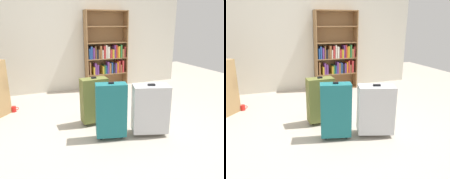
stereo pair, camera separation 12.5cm
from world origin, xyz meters
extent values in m
plane|color=#B2A899|center=(0.00, 0.00, 0.00)|extent=(8.97, 8.97, 0.00)
cube|color=beige|center=(0.00, 2.25, 1.30)|extent=(5.13, 0.10, 2.60)
cube|color=olive|center=(0.19, 2.04, 0.86)|extent=(0.02, 0.27, 1.72)
cube|color=olive|center=(1.12, 2.04, 0.86)|extent=(0.02, 0.27, 1.72)
cube|color=olive|center=(0.65, 2.17, 0.86)|extent=(0.94, 0.02, 1.72)
cube|color=olive|center=(0.65, 2.04, 0.01)|extent=(0.90, 0.25, 0.02)
cube|color=olive|center=(0.65, 2.04, 0.35)|extent=(0.90, 0.25, 0.02)
cube|color=olive|center=(0.65, 2.04, 0.70)|extent=(0.90, 0.25, 0.02)
cube|color=olive|center=(0.65, 2.04, 1.04)|extent=(0.90, 0.25, 0.02)
cube|color=olive|center=(0.65, 2.04, 1.38)|extent=(0.90, 0.25, 0.02)
cube|color=olive|center=(0.65, 2.04, 1.71)|extent=(0.90, 0.25, 0.02)
cube|color=brown|center=(0.25, 2.03, 0.50)|extent=(0.03, 0.22, 0.28)
cube|color=gold|center=(0.33, 2.03, 0.45)|extent=(0.03, 0.22, 0.17)
cube|color=#66337F|center=(0.37, 1.99, 0.49)|extent=(0.04, 0.16, 0.25)
cube|color=#66337F|center=(0.42, 2.02, 0.47)|extent=(0.04, 0.20, 0.21)
cube|color=gold|center=(0.54, 2.02, 0.45)|extent=(0.03, 0.20, 0.17)
cube|color=#2D7238|center=(0.58, 2.03, 0.46)|extent=(0.03, 0.23, 0.19)
cube|color=#264C99|center=(0.62, 1.99, 0.46)|extent=(0.03, 0.15, 0.18)
cube|color=#66337F|center=(0.66, 1.99, 0.49)|extent=(0.04, 0.15, 0.26)
cube|color=brown|center=(0.71, 2.03, 0.48)|extent=(0.04, 0.23, 0.23)
cube|color=#264C99|center=(0.75, 2.03, 0.48)|extent=(0.03, 0.23, 0.24)
cube|color=black|center=(0.80, 1.99, 0.46)|extent=(0.04, 0.15, 0.20)
cube|color=#66337F|center=(0.85, 2.00, 0.47)|extent=(0.04, 0.16, 0.22)
cube|color=orange|center=(0.89, 2.01, 0.49)|extent=(0.03, 0.19, 0.25)
cube|color=#B22D2D|center=(0.93, 2.02, 0.50)|extent=(0.03, 0.20, 0.27)
cube|color=brown|center=(0.97, 1.99, 0.46)|extent=(0.03, 0.15, 0.18)
cube|color=#B22D2D|center=(1.02, 1.99, 0.50)|extent=(0.04, 0.15, 0.27)
cube|color=#264C99|center=(0.24, 2.02, 0.82)|extent=(0.03, 0.21, 0.22)
cube|color=#264C99|center=(0.29, 2.00, 0.84)|extent=(0.03, 0.17, 0.27)
cube|color=#66337F|center=(0.34, 2.00, 0.83)|extent=(0.04, 0.17, 0.24)
cube|color=brown|center=(0.38, 2.01, 0.84)|extent=(0.02, 0.18, 0.27)
cube|color=black|center=(0.41, 2.03, 0.81)|extent=(0.04, 0.23, 0.20)
cube|color=brown|center=(0.45, 2.03, 0.81)|extent=(0.02, 0.22, 0.20)
cube|color=brown|center=(0.50, 2.00, 0.85)|extent=(0.04, 0.18, 0.28)
cube|color=silver|center=(0.54, 2.02, 0.80)|extent=(0.02, 0.21, 0.19)
cube|color=#B22D2D|center=(0.58, 2.03, 0.84)|extent=(0.04, 0.22, 0.27)
cube|color=silver|center=(0.62, 1.99, 0.85)|extent=(0.03, 0.15, 0.29)
cube|color=silver|center=(0.67, 2.03, 0.83)|extent=(0.04, 0.22, 0.25)
cube|color=#B22D2D|center=(0.73, 2.02, 0.80)|extent=(0.04, 0.21, 0.19)
cube|color=gold|center=(0.78, 2.01, 0.80)|extent=(0.04, 0.19, 0.19)
cube|color=#66337F|center=(0.82, 2.01, 0.85)|extent=(0.02, 0.20, 0.28)
cube|color=#B22D2D|center=(0.86, 2.02, 0.85)|extent=(0.03, 0.22, 0.28)
cube|color=orange|center=(0.89, 2.01, 0.82)|extent=(0.02, 0.18, 0.24)
cube|color=gold|center=(0.92, 2.01, 0.83)|extent=(0.04, 0.20, 0.25)
cube|color=#2D7238|center=(0.97, 2.00, 0.85)|extent=(0.04, 0.16, 0.28)
cube|color=brown|center=(1.02, 2.02, 0.80)|extent=(0.04, 0.21, 0.19)
cube|color=#B22D2D|center=(1.06, 1.99, 0.83)|extent=(0.02, 0.16, 0.24)
cylinder|color=red|center=(-1.31, 1.27, 0.05)|extent=(0.08, 0.08, 0.10)
torus|color=red|center=(-1.26, 1.27, 0.05)|extent=(0.06, 0.01, 0.06)
cube|color=#B7BABF|center=(0.44, -0.25, 0.37)|extent=(0.52, 0.39, 0.64)
cube|color=black|center=(0.44, -0.25, 0.70)|extent=(0.10, 0.08, 0.02)
cylinder|color=black|center=(0.28, -0.20, 0.03)|extent=(0.06, 0.06, 0.05)
cylinder|color=black|center=(0.60, -0.30, 0.03)|extent=(0.06, 0.06, 0.05)
cube|color=#19666B|center=(-0.09, -0.18, 0.40)|extent=(0.42, 0.27, 0.70)
cube|color=black|center=(-0.09, -0.18, 0.76)|extent=(0.07, 0.05, 0.02)
cylinder|color=black|center=(-0.22, -0.15, 0.03)|extent=(0.06, 0.06, 0.05)
cylinder|color=black|center=(0.04, -0.21, 0.03)|extent=(0.06, 0.06, 0.05)
cube|color=brown|center=(-0.16, 0.33, 0.38)|extent=(0.39, 0.21, 0.65)
cube|color=black|center=(-0.16, 0.33, 0.71)|extent=(0.07, 0.04, 0.02)
cylinder|color=black|center=(-0.29, 0.32, 0.03)|extent=(0.05, 0.05, 0.05)
cylinder|color=black|center=(-0.02, 0.34, 0.03)|extent=(0.05, 0.05, 0.05)
camera|label=1|loc=(-1.02, -2.59, 1.46)|focal=35.32mm
camera|label=2|loc=(-0.91, -2.64, 1.46)|focal=35.32mm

